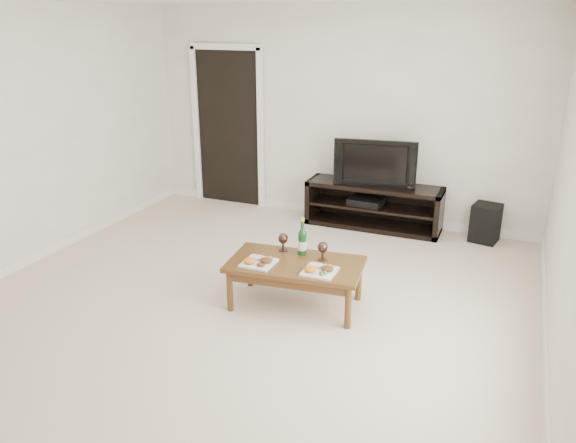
# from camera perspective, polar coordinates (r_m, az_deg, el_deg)

# --- Properties ---
(floor) EXTENTS (5.50, 5.50, 0.00)m
(floor) POSITION_cam_1_polar(r_m,az_deg,el_deg) (5.06, -4.91, -8.90)
(floor) COLOR beige
(floor) RESTS_ON ground
(back_wall) EXTENTS (5.00, 0.04, 2.60)m
(back_wall) POSITION_cam_1_polar(r_m,az_deg,el_deg) (7.09, 5.26, 10.68)
(back_wall) COLOR white
(back_wall) RESTS_ON ground
(doorway) EXTENTS (0.90, 0.02, 2.05)m
(doorway) POSITION_cam_1_polar(r_m,az_deg,el_deg) (7.71, -6.07, 9.32)
(doorway) COLOR black
(doorway) RESTS_ON ground
(media_console) EXTENTS (1.64, 0.45, 0.55)m
(media_console) POSITION_cam_1_polar(r_m,az_deg,el_deg) (6.93, 8.66, 1.58)
(media_console) COLOR black
(media_console) RESTS_ON ground
(television) EXTENTS (0.98, 0.26, 0.56)m
(television) POSITION_cam_1_polar(r_m,az_deg,el_deg) (6.78, 8.91, 6.03)
(television) COLOR black
(television) RESTS_ON media_console
(av_receiver) EXTENTS (0.42, 0.33, 0.08)m
(av_receiver) POSITION_cam_1_polar(r_m,az_deg,el_deg) (6.93, 7.92, 2.04)
(av_receiver) COLOR black
(av_receiver) RESTS_ON media_console
(subwoofer) EXTENTS (0.35, 0.35, 0.44)m
(subwoofer) POSITION_cam_1_polar(r_m,az_deg,el_deg) (6.83, 19.42, -0.14)
(subwoofer) COLOR black
(subwoofer) RESTS_ON ground
(coffee_table) EXTENTS (1.23, 0.76, 0.42)m
(coffee_table) POSITION_cam_1_polar(r_m,az_deg,el_deg) (5.03, 0.77, -6.34)
(coffee_table) COLOR #583718
(coffee_table) RESTS_ON ground
(plate_left) EXTENTS (0.27, 0.27, 0.07)m
(plate_left) POSITION_cam_1_polar(r_m,az_deg,el_deg) (4.90, -2.99, -3.97)
(plate_left) COLOR white
(plate_left) RESTS_ON coffee_table
(plate_right) EXTENTS (0.27, 0.27, 0.07)m
(plate_right) POSITION_cam_1_polar(r_m,az_deg,el_deg) (4.74, 3.24, -4.81)
(plate_right) COLOR white
(plate_right) RESTS_ON coffee_table
(wine_bottle) EXTENTS (0.07, 0.07, 0.35)m
(wine_bottle) POSITION_cam_1_polar(r_m,az_deg,el_deg) (5.04, 1.47, -1.51)
(wine_bottle) COLOR #103B1A
(wine_bottle) RESTS_ON coffee_table
(goblet_left) EXTENTS (0.09, 0.09, 0.17)m
(goblet_left) POSITION_cam_1_polar(r_m,az_deg,el_deg) (5.15, -0.50, -2.10)
(goblet_left) COLOR #3E2B22
(goblet_left) RESTS_ON coffee_table
(goblet_right) EXTENTS (0.09, 0.09, 0.17)m
(goblet_right) POSITION_cam_1_polar(r_m,az_deg,el_deg) (4.96, 3.54, -3.00)
(goblet_right) COLOR #3E2B22
(goblet_right) RESTS_ON coffee_table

